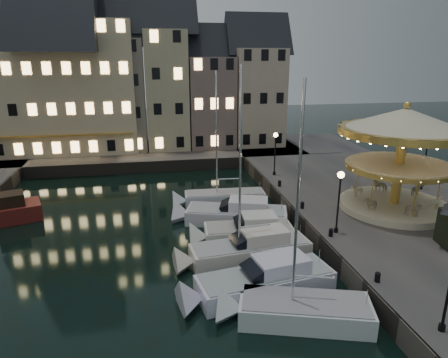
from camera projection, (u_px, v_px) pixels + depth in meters
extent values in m
plane|color=black|center=(232.00, 267.00, 24.47)|extent=(160.00, 160.00, 0.00)
cube|color=#474442|center=(386.00, 207.00, 32.36)|extent=(16.00, 56.00, 1.30)
cube|color=#474442|center=(123.00, 156.00, 49.17)|extent=(44.00, 12.00, 1.30)
cube|color=#47423A|center=(292.00, 214.00, 30.96)|extent=(0.15, 44.00, 1.30)
cube|color=#47423A|center=(138.00, 168.00, 43.88)|extent=(48.00, 0.15, 1.30)
cylinder|color=black|center=(442.00, 327.00, 16.85)|extent=(0.28, 0.28, 0.30)
cylinder|color=black|center=(336.00, 230.00, 26.24)|extent=(0.28, 0.28, 0.30)
cylinder|color=black|center=(338.00, 205.00, 25.72)|extent=(0.12, 0.12, 3.80)
sphere|color=#FFD18C|center=(341.00, 175.00, 25.12)|extent=(0.44, 0.44, 0.44)
cylinder|color=black|center=(274.00, 173.00, 38.92)|extent=(0.28, 0.28, 0.30)
cylinder|color=black|center=(275.00, 156.00, 38.40)|extent=(0.12, 0.12, 3.80)
sphere|color=#FFD18C|center=(276.00, 135.00, 37.79)|extent=(0.44, 0.44, 0.44)
cylinder|color=black|center=(421.00, 187.00, 34.79)|extent=(0.28, 0.28, 0.30)
cylinder|color=black|center=(424.00, 168.00, 34.27)|extent=(0.12, 0.12, 3.80)
sphere|color=#FFD18C|center=(427.00, 145.00, 33.67)|extent=(0.44, 0.44, 0.44)
cylinder|color=black|center=(377.00, 278.00, 20.48)|extent=(0.28, 0.28, 0.40)
sphere|color=black|center=(378.00, 274.00, 20.42)|extent=(0.30, 0.30, 0.30)
cylinder|color=black|center=(331.00, 233.00, 25.65)|extent=(0.28, 0.28, 0.40)
sphere|color=black|center=(331.00, 230.00, 25.58)|extent=(0.30, 0.30, 0.30)
cylinder|color=black|center=(302.00, 206.00, 30.34)|extent=(0.28, 0.28, 0.40)
sphere|color=black|center=(302.00, 203.00, 30.28)|extent=(0.30, 0.30, 0.30)
cylinder|color=black|center=(280.00, 184.00, 35.51)|extent=(0.28, 0.28, 0.40)
sphere|color=black|center=(280.00, 182.00, 35.44)|extent=(0.30, 0.30, 0.30)
cube|color=slate|center=(20.00, 105.00, 47.21)|extent=(5.00, 8.00, 11.00)
cube|color=gray|center=(68.00, 100.00, 48.02)|extent=(5.60, 8.00, 12.00)
cube|color=gray|center=(119.00, 95.00, 48.93)|extent=(6.20, 8.00, 13.00)
cube|color=tan|center=(166.00, 90.00, 49.79)|extent=(5.00, 8.00, 14.00)
cube|color=#7E6860|center=(209.00, 102.00, 51.19)|extent=(5.60, 8.00, 11.00)
cube|color=#B8A78D|center=(255.00, 97.00, 52.10)|extent=(6.20, 8.00, 12.00)
cube|color=beige|center=(67.00, 88.00, 47.58)|extent=(16.00, 9.00, 15.00)
cube|color=silver|center=(304.00, 313.00, 19.40)|extent=(6.75, 4.16, 1.30)
cube|color=gray|center=(305.00, 301.00, 19.21)|extent=(6.39, 3.89, 0.10)
cylinder|color=silver|center=(298.00, 193.00, 17.65)|extent=(0.14, 0.14, 11.06)
cube|color=silver|center=(265.00, 284.00, 21.84)|extent=(7.79, 3.70, 1.30)
cube|color=#8C9698|center=(266.00, 274.00, 21.64)|extent=(7.39, 3.45, 0.10)
cube|color=silver|center=(281.00, 264.00, 21.81)|extent=(3.12, 2.32, 0.80)
cube|color=black|center=(256.00, 270.00, 21.34)|extent=(1.52, 1.93, 0.97)
cube|color=silver|center=(250.00, 253.00, 25.32)|extent=(7.76, 2.98, 1.30)
cube|color=#939599|center=(251.00, 243.00, 25.12)|extent=(7.37, 2.76, 0.10)
cube|color=silver|center=(264.00, 235.00, 25.24)|extent=(3.03, 1.95, 0.80)
cube|color=black|center=(242.00, 240.00, 24.86)|extent=(1.41, 1.68, 0.98)
cylinder|color=silver|center=(240.00, 167.00, 23.42)|extent=(0.14, 0.14, 10.20)
cube|color=silver|center=(248.00, 235.00, 27.88)|extent=(6.21, 2.72, 1.30)
cube|color=gray|center=(249.00, 226.00, 27.68)|extent=(5.90, 2.52, 0.10)
cube|color=silver|center=(259.00, 220.00, 27.64)|extent=(2.42, 1.89, 0.80)
cube|color=black|center=(242.00, 222.00, 27.53)|extent=(1.16, 1.70, 0.88)
cube|color=silver|center=(236.00, 217.00, 30.98)|extent=(8.08, 4.69, 1.30)
cube|color=#90969B|center=(236.00, 209.00, 30.79)|extent=(7.65, 4.38, 0.10)
cube|color=silver|center=(248.00, 204.00, 30.56)|extent=(3.35, 2.68, 0.80)
cube|color=black|center=(229.00, 205.00, 30.75)|extent=(1.74, 2.08, 0.98)
cube|color=silver|center=(225.00, 199.00, 34.77)|extent=(6.98, 2.40, 1.30)
cube|color=gray|center=(225.00, 192.00, 34.57)|extent=(6.63, 2.22, 0.10)
cylinder|color=silver|center=(217.00, 140.00, 33.12)|extent=(0.14, 0.14, 9.26)
cube|color=black|center=(9.00, 200.00, 30.94)|extent=(2.60, 2.36, 0.98)
cylinder|color=beige|center=(394.00, 206.00, 30.27)|extent=(8.01, 8.01, 0.50)
cylinder|color=gold|center=(399.00, 163.00, 29.28)|extent=(0.70, 0.70, 6.21)
cylinder|color=beige|center=(399.00, 164.00, 29.31)|extent=(7.41, 7.41, 0.18)
cylinder|color=gold|center=(399.00, 167.00, 29.36)|extent=(7.69, 7.69, 0.35)
cone|color=beige|center=(405.00, 119.00, 28.33)|extent=(9.21, 9.21, 1.60)
cylinder|color=gold|center=(404.00, 131.00, 28.58)|extent=(9.21, 9.21, 0.50)
sphere|color=gold|center=(407.00, 105.00, 28.03)|extent=(0.50, 0.50, 0.50)
imported|color=beige|center=(420.00, 191.00, 31.29)|extent=(1.67, 1.21, 1.00)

